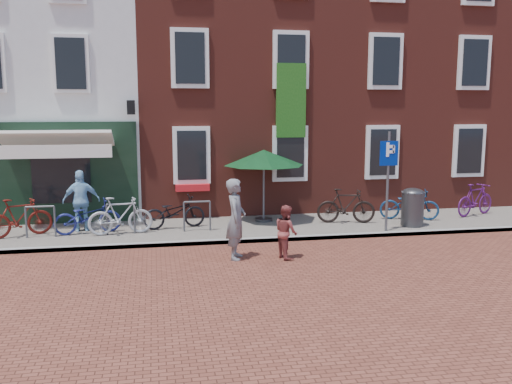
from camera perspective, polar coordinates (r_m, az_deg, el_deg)
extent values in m
plane|color=brown|center=(13.74, -7.80, -5.62)|extent=(80.00, 80.00, 0.00)
cube|color=slate|center=(15.26, -4.33, -3.91)|extent=(24.00, 3.00, 0.10)
cube|color=silver|center=(20.80, -23.25, 11.14)|extent=(8.00, 8.00, 9.00)
cube|color=maroon|center=(20.52, -3.37, 13.26)|extent=(6.00, 8.00, 10.00)
cube|color=maroon|center=(22.10, 12.66, 12.75)|extent=(6.00, 8.00, 10.00)
cylinder|color=#3B3A3D|center=(15.98, 15.97, -1.76)|extent=(0.62, 0.62, 0.93)
ellipsoid|color=#3B3A3D|center=(15.89, 16.05, 0.15)|extent=(0.62, 0.62, 0.28)
cylinder|color=#4C4C4F|center=(15.03, 13.53, 1.04)|extent=(0.07, 0.07, 2.67)
cube|color=navy|center=(14.93, 13.67, 3.94)|extent=(0.50, 0.04, 0.65)
cylinder|color=#4C4C4F|center=(16.10, 0.80, -2.89)|extent=(0.50, 0.50, 0.08)
cylinder|color=#4C4C4F|center=(15.93, 0.80, 0.44)|extent=(0.06, 0.06, 1.97)
cone|color=#0C3817|center=(15.82, 0.81, 3.97)|extent=(2.34, 2.34, 0.45)
imported|color=slate|center=(12.35, -2.10, -2.83)|extent=(0.59, 0.76, 1.83)
imported|color=brown|center=(12.47, 3.15, -4.14)|extent=(0.59, 0.68, 1.23)
imported|color=#8FC5E8|center=(15.41, -17.72, -0.88)|extent=(1.01, 0.51, 1.65)
imported|color=#5A140E|center=(15.33, -23.45, -2.47)|extent=(1.71, 1.10, 1.00)
imported|color=navy|center=(15.11, -17.13, -2.48)|extent=(1.80, 0.93, 0.90)
imported|color=#A6A6A8|center=(14.76, -13.93, -2.41)|extent=(1.71, 0.70, 1.00)
imported|color=black|center=(15.22, -8.50, -2.09)|extent=(1.80, 0.95, 0.90)
imported|color=black|center=(15.95, 9.35, -1.43)|extent=(1.73, 0.83, 1.00)
imported|color=navy|center=(16.84, 15.67, -1.27)|extent=(1.82, 1.14, 0.90)
imported|color=#501455|center=(18.11, 21.86, -0.73)|extent=(1.72, 1.07, 1.00)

